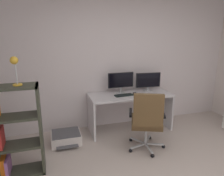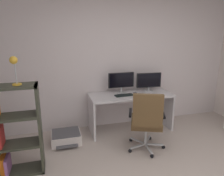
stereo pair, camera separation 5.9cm
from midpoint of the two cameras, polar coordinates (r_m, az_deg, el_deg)
wall_back at (r=4.20m, az=1.31°, el=6.77°), size 4.97×0.10×2.54m
desk at (r=4.07m, az=5.45°, el=-4.15°), size 1.57×0.64×0.73m
monitor_main at (r=3.99m, az=2.95°, el=1.90°), size 0.50×0.18×0.40m
monitor_secondary at (r=4.21m, az=10.37°, el=1.91°), size 0.50×0.18×0.37m
keyboard at (r=3.89m, az=3.76°, el=-1.97°), size 0.35×0.15×0.02m
computer_mouse at (r=3.97m, az=6.77°, el=-1.61°), size 0.07×0.11×0.03m
office_chair at (r=3.36m, az=9.90°, el=-8.43°), size 0.64×0.69×1.01m
bookshelf at (r=3.11m, az=-27.38°, el=-11.31°), size 0.79×0.30×1.23m
desk_lamp at (r=2.81m, az=-24.48°, el=5.71°), size 0.11×0.11×0.36m
printer at (r=3.84m, az=-11.90°, el=-12.92°), size 0.50×0.50×0.19m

